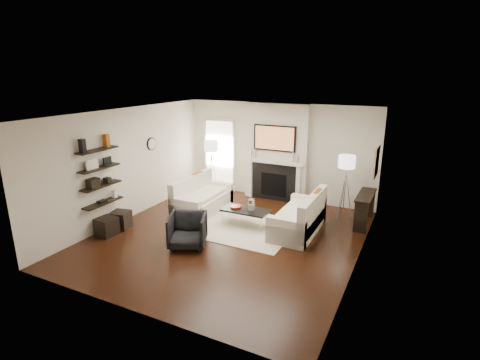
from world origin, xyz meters
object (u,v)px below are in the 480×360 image
at_px(ottoman_near, 121,220).
at_px(armchair, 187,229).
at_px(lamp_left_shade, 211,146).
at_px(loveseat_right_base, 298,223).
at_px(coffee_table, 245,210).
at_px(lamp_right_shade, 347,162).
at_px(loveseat_left_base, 203,204).

bearing_deg(ottoman_near, armchair, -2.85).
distance_m(armchair, lamp_left_shade, 3.65).
bearing_deg(loveseat_right_base, ottoman_near, -156.60).
relative_size(coffee_table, armchair, 1.45).
relative_size(lamp_left_shade, lamp_right_shade, 1.00).
bearing_deg(lamp_left_shade, armchair, -67.86).
height_order(loveseat_right_base, lamp_left_shade, lamp_left_shade).
height_order(armchair, lamp_right_shade, lamp_right_shade).
relative_size(loveseat_left_base, lamp_right_shade, 4.50).
relative_size(loveseat_left_base, armchair, 2.37).
bearing_deg(loveseat_right_base, lamp_right_shade, 58.87).
xyz_separation_m(loveseat_left_base, coffee_table, (1.39, -0.35, 0.19)).
height_order(armchair, ottoman_near, armchair).
relative_size(coffee_table, lamp_left_shade, 2.75).
xyz_separation_m(armchair, lamp_right_shade, (2.59, 2.98, 1.07)).
bearing_deg(loveseat_left_base, ottoman_near, -124.17).
relative_size(lamp_left_shade, ottoman_near, 1.00).
distance_m(lamp_left_shade, ottoman_near, 3.43).
height_order(lamp_left_shade, ottoman_near, lamp_left_shade).
bearing_deg(loveseat_left_base, lamp_right_shade, 19.06).
bearing_deg(coffee_table, armchair, -113.12).
relative_size(loveseat_right_base, coffee_table, 1.64).
distance_m(lamp_left_shade, lamp_right_shade, 3.91).
relative_size(loveseat_right_base, ottoman_near, 4.50).
xyz_separation_m(loveseat_right_base, lamp_right_shade, (0.76, 1.26, 1.24)).
bearing_deg(armchair, loveseat_left_base, 88.12).
xyz_separation_m(loveseat_right_base, coffee_table, (-1.20, -0.25, 0.19)).
xyz_separation_m(loveseat_left_base, ottoman_near, (-1.17, -1.73, -0.01)).
bearing_deg(armchair, loveseat_right_base, 18.85).
xyz_separation_m(armchair, ottoman_near, (-1.93, 0.10, -0.18)).
relative_size(loveseat_right_base, lamp_left_shade, 4.50).
bearing_deg(ottoman_near, loveseat_left_base, 55.83).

